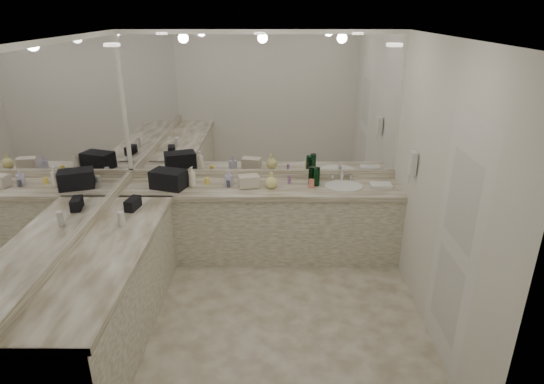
{
  "coord_description": "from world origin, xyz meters",
  "views": [
    {
      "loc": [
        0.15,
        -3.69,
        2.82
      ],
      "look_at": [
        0.12,
        0.4,
        1.15
      ],
      "focal_mm": 30.0,
      "sensor_mm": 36.0,
      "label": 1
    }
  ],
  "objects_px": {
    "sink": "(344,187)",
    "black_toiletry_bag": "(169,179)",
    "soap_bottle_b": "(229,178)",
    "cream_cosmetic_case": "(249,182)",
    "wall_phone": "(413,163)",
    "soap_bottle_c": "(271,180)",
    "hand_towel": "(381,185)",
    "soap_bottle_a": "(192,177)"
  },
  "relations": [
    {
      "from": "sink",
      "to": "black_toiletry_bag",
      "type": "distance_m",
      "value": 2.01
    },
    {
      "from": "soap_bottle_b",
      "to": "cream_cosmetic_case",
      "type": "bearing_deg",
      "value": -12.06
    },
    {
      "from": "wall_phone",
      "to": "soap_bottle_b",
      "type": "xyz_separation_m",
      "value": [
        -1.94,
        0.51,
        -0.35
      ]
    },
    {
      "from": "soap_bottle_b",
      "to": "black_toiletry_bag",
      "type": "bearing_deg",
      "value": -173.95
    },
    {
      "from": "wall_phone",
      "to": "black_toiletry_bag",
      "type": "relative_size",
      "value": 0.63
    },
    {
      "from": "wall_phone",
      "to": "soap_bottle_c",
      "type": "relative_size",
      "value": 1.27
    },
    {
      "from": "hand_towel",
      "to": "soap_bottle_a",
      "type": "relative_size",
      "value": 1.01
    },
    {
      "from": "wall_phone",
      "to": "hand_towel",
      "type": "height_order",
      "value": "wall_phone"
    },
    {
      "from": "soap_bottle_a",
      "to": "soap_bottle_c",
      "type": "bearing_deg",
      "value": -2.47
    },
    {
      "from": "soap_bottle_c",
      "to": "sink",
      "type": "bearing_deg",
      "value": 3.49
    },
    {
      "from": "cream_cosmetic_case",
      "to": "soap_bottle_a",
      "type": "relative_size",
      "value": 0.98
    },
    {
      "from": "cream_cosmetic_case",
      "to": "wall_phone",
      "type": "bearing_deg",
      "value": -27.65
    },
    {
      "from": "black_toiletry_bag",
      "to": "soap_bottle_c",
      "type": "bearing_deg",
      "value": 0.29
    },
    {
      "from": "sink",
      "to": "soap_bottle_a",
      "type": "height_order",
      "value": "soap_bottle_a"
    },
    {
      "from": "wall_phone",
      "to": "hand_towel",
      "type": "distance_m",
      "value": 0.67
    },
    {
      "from": "wall_phone",
      "to": "soap_bottle_b",
      "type": "relative_size",
      "value": 1.25
    },
    {
      "from": "sink",
      "to": "soap_bottle_b",
      "type": "distance_m",
      "value": 1.33
    },
    {
      "from": "black_toiletry_bag",
      "to": "soap_bottle_b",
      "type": "distance_m",
      "value": 0.68
    },
    {
      "from": "soap_bottle_b",
      "to": "soap_bottle_c",
      "type": "xyz_separation_m",
      "value": [
        0.49,
        -0.07,
        -0.0
      ]
    },
    {
      "from": "sink",
      "to": "cream_cosmetic_case",
      "type": "height_order",
      "value": "cream_cosmetic_case"
    },
    {
      "from": "sink",
      "to": "wall_phone",
      "type": "relative_size",
      "value": 1.83
    },
    {
      "from": "sink",
      "to": "soap_bottle_a",
      "type": "xyz_separation_m",
      "value": [
        -1.75,
        -0.01,
        0.12
      ]
    },
    {
      "from": "wall_phone",
      "to": "black_toiletry_bag",
      "type": "xyz_separation_m",
      "value": [
        -2.62,
        0.44,
        -0.34
      ]
    },
    {
      "from": "wall_phone",
      "to": "cream_cosmetic_case",
      "type": "xyz_separation_m",
      "value": [
        -1.7,
        0.47,
        -0.38
      ]
    },
    {
      "from": "hand_towel",
      "to": "soap_bottle_b",
      "type": "relative_size",
      "value": 1.25
    },
    {
      "from": "wall_phone",
      "to": "soap_bottle_a",
      "type": "height_order",
      "value": "wall_phone"
    },
    {
      "from": "sink",
      "to": "wall_phone",
      "type": "height_order",
      "value": "wall_phone"
    },
    {
      "from": "black_toiletry_bag",
      "to": "hand_towel",
      "type": "xyz_separation_m",
      "value": [
        2.43,
        0.04,
        -0.09
      ]
    },
    {
      "from": "sink",
      "to": "hand_towel",
      "type": "height_order",
      "value": "hand_towel"
    },
    {
      "from": "cream_cosmetic_case",
      "to": "black_toiletry_bag",
      "type": "bearing_deg",
      "value": 169.02
    },
    {
      "from": "hand_towel",
      "to": "soap_bottle_b",
      "type": "xyz_separation_m",
      "value": [
        -1.75,
        0.03,
        0.08
      ]
    },
    {
      "from": "soap_bottle_a",
      "to": "soap_bottle_c",
      "type": "distance_m",
      "value": 0.91
    },
    {
      "from": "soap_bottle_a",
      "to": "hand_towel",
      "type": "bearing_deg",
      "value": -0.15
    },
    {
      "from": "hand_towel",
      "to": "soap_bottle_c",
      "type": "distance_m",
      "value": 1.26
    },
    {
      "from": "black_toiletry_bag",
      "to": "soap_bottle_c",
      "type": "height_order",
      "value": "black_toiletry_bag"
    },
    {
      "from": "wall_phone",
      "to": "black_toiletry_bag",
      "type": "height_order",
      "value": "wall_phone"
    },
    {
      "from": "wall_phone",
      "to": "black_toiletry_bag",
      "type": "bearing_deg",
      "value": 170.39
    },
    {
      "from": "wall_phone",
      "to": "soap_bottle_b",
      "type": "distance_m",
      "value": 2.03
    },
    {
      "from": "black_toiletry_bag",
      "to": "soap_bottle_a",
      "type": "distance_m",
      "value": 0.27
    },
    {
      "from": "soap_bottle_a",
      "to": "black_toiletry_bag",
      "type": "bearing_deg",
      "value": -170.21
    },
    {
      "from": "soap_bottle_a",
      "to": "soap_bottle_b",
      "type": "xyz_separation_m",
      "value": [
        0.42,
        0.03,
        -0.02
      ]
    },
    {
      "from": "black_toiletry_bag",
      "to": "soap_bottle_a",
      "type": "height_order",
      "value": "soap_bottle_a"
    }
  ]
}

